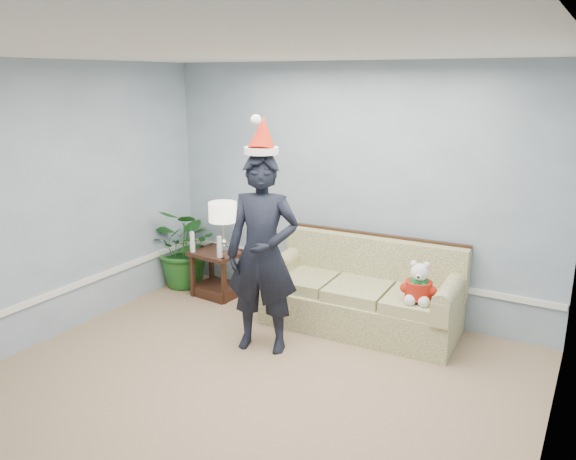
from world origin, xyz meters
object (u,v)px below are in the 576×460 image
Objects in this scene: side_table at (218,278)px; teddy_bear at (418,287)px; sofa at (363,296)px; table_lamp at (223,214)px; man at (263,254)px; houseplant at (187,246)px.

teddy_bear is at bearing -4.03° from side_table.
table_lamp is at bearing 178.04° from sofa.
table_lamp is 0.31× the size of man.
man reaches higher than sofa.
houseplant is at bearing 172.19° from side_table.
side_table is 1.04× the size of table_lamp.
sofa is 1.96× the size of houseplant.
man is (1.13, -0.92, -0.05)m from table_lamp.
man is (1.71, -0.94, 0.43)m from houseplant.
sofa is 0.76m from teddy_bear.
sofa is at bearing 2.05° from side_table.
table_lamp is 2.45m from teddy_bear.
man reaches higher than side_table.
side_table is 1.49× the size of teddy_bear.
table_lamp is 1.44× the size of teddy_bear.
table_lamp is (-1.76, -0.01, 0.67)m from sofa.
side_table is at bearing 164.86° from teddy_bear.
teddy_bear is at bearing -22.61° from sofa.
houseplant is at bearing 135.59° from man.
houseplant reaches higher than side_table.
table_lamp is at bearing 163.47° from teddy_bear.
teddy_bear is (0.65, -0.24, 0.30)m from sofa.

